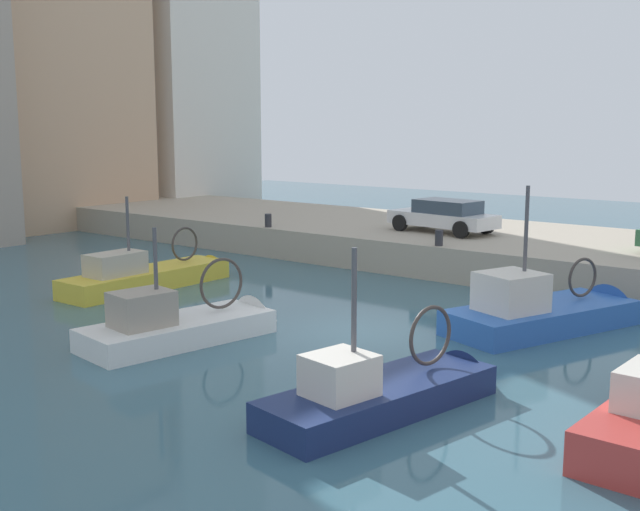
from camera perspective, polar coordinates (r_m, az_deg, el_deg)
water_surface at (r=20.78m, az=3.03°, el=-5.52°), size 80.00×80.00×0.00m
quay_wall at (r=30.55m, az=15.72°, el=0.14°), size 9.00×56.00×1.20m
fishing_boat_blue at (r=21.98m, az=16.30°, el=-4.66°), size 6.54×3.96×4.78m
fishing_boat_white at (r=20.30m, az=-9.28°, el=-5.64°), size 5.82×2.68×3.77m
fishing_boat_yellow at (r=26.93m, az=-11.90°, el=-1.97°), size 6.88×1.86×3.82m
fishing_boat_navy at (r=15.43m, az=5.29°, el=-10.53°), size 6.01×2.60×3.95m
parked_car_white at (r=30.99m, az=8.96°, el=2.88°), size 2.27×4.42×1.28m
mooring_bollard_mid at (r=27.62m, az=8.59°, el=1.27°), size 0.28×0.28×0.55m
mooring_bollard_north at (r=32.33m, az=-3.77°, el=2.54°), size 0.28×0.28×0.55m
waterfront_building_west at (r=44.96m, az=-19.05°, el=12.58°), size 9.23×6.77×16.34m
waterfront_building_east_mid at (r=50.49m, az=-9.97°, el=16.09°), size 7.46×6.51×22.54m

